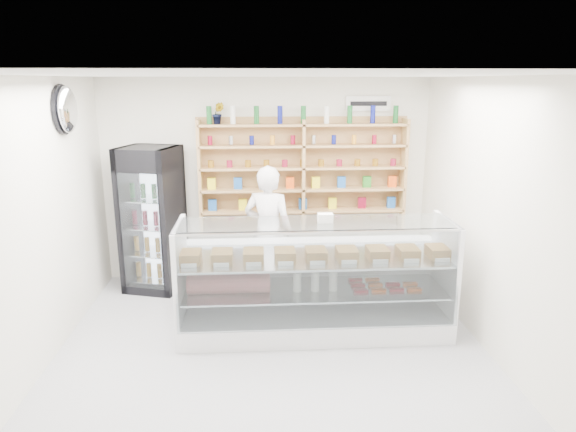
{
  "coord_description": "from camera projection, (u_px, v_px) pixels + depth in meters",
  "views": [
    {
      "loc": [
        -0.14,
        -4.59,
        2.75
      ],
      "look_at": [
        0.2,
        0.9,
        1.3
      ],
      "focal_mm": 32.0,
      "sensor_mm": 36.0,
      "label": 1
    }
  ],
  "objects": [
    {
      "name": "room",
      "position": [
        272.0,
        231.0,
        4.78
      ],
      "size": [
        5.0,
        5.0,
        5.0
      ],
      "color": "#A9A9AE",
      "rests_on": "ground"
    },
    {
      "name": "display_counter",
      "position": [
        314.0,
        301.0,
        5.75
      ],
      "size": [
        2.97,
        0.89,
        1.29
      ],
      "color": "white",
      "rests_on": "floor"
    },
    {
      "name": "shop_worker",
      "position": [
        268.0,
        232.0,
        6.58
      ],
      "size": [
        0.73,
        0.59,
        1.73
      ],
      "primitive_type": "imported",
      "rotation": [
        0.0,
        0.0,
        2.83
      ],
      "color": "silver",
      "rests_on": "floor"
    },
    {
      "name": "drinks_cooler",
      "position": [
        153.0,
        219.0,
        6.82
      ],
      "size": [
        0.85,
        0.84,
        1.93
      ],
      "rotation": [
        0.0,
        0.0,
        -0.28
      ],
      "color": "black",
      "rests_on": "floor"
    },
    {
      "name": "wall_shelving",
      "position": [
        303.0,
        168.0,
        7.02
      ],
      "size": [
        2.84,
        0.28,
        1.33
      ],
      "color": "tan",
      "rests_on": "back_wall"
    },
    {
      "name": "potted_plant",
      "position": [
        218.0,
        113.0,
        6.76
      ],
      "size": [
        0.16,
        0.13,
        0.28
      ],
      "primitive_type": "imported",
      "rotation": [
        0.0,
        0.0,
        -0.03
      ],
      "color": "#1E6626",
      "rests_on": "wall_shelving"
    },
    {
      "name": "security_mirror",
      "position": [
        67.0,
        110.0,
        5.54
      ],
      "size": [
        0.15,
        0.5,
        0.5
      ],
      "primitive_type": "ellipsoid",
      "color": "silver",
      "rests_on": "left_wall"
    },
    {
      "name": "wall_sign",
      "position": [
        368.0,
        104.0,
        6.98
      ],
      "size": [
        0.62,
        0.03,
        0.2
      ],
      "primitive_type": "cube",
      "color": "white",
      "rests_on": "back_wall"
    }
  ]
}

